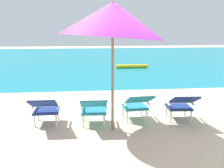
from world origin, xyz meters
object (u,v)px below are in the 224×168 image
swim_buoy (132,66)px  lounge_chair_far_left (45,108)px  beach_umbrella_center (113,20)px  lounge_chair_near_right (137,104)px  lounge_chair_near_left (94,108)px  lounge_chair_far_right (181,104)px

swim_buoy → lounge_chair_far_left: 8.40m
beach_umbrella_center → swim_buoy: bearing=77.0°
lounge_chair_far_left → beach_umbrella_center: beach_umbrella_center is taller
swim_buoy → lounge_chair_near_right: bearing=-99.6°
lounge_chair_near_left → beach_umbrella_center: bearing=-33.6°
lounge_chair_near_left → lounge_chair_far_right: bearing=2.3°
lounge_chair_near_right → beach_umbrella_center: beach_umbrella_center is taller
lounge_chair_near_left → swim_buoy: bearing=74.2°
lounge_chair_near_left → lounge_chair_far_right: 1.88m
lounge_chair_near_left → lounge_chair_near_right: bearing=11.7°
lounge_chair_far_right → lounge_chair_near_right: bearing=172.8°
lounge_chair_far_left → beach_umbrella_center: (1.36, -0.36, 1.75)m
swim_buoy → beach_umbrella_center: bearing=-103.0°
swim_buoy → lounge_chair_near_right: 7.79m
lounge_chair_far_left → lounge_chair_near_right: size_ratio=0.96×
beach_umbrella_center → lounge_chair_far_right: bearing=11.7°
swim_buoy → lounge_chair_far_left: size_ratio=1.82×
lounge_chair_far_left → beach_umbrella_center: 2.25m
lounge_chair_far_left → lounge_chair_near_left: (1.00, -0.12, 0.00)m
lounge_chair_near_right → beach_umbrella_center: bearing=-143.0°
swim_buoy → lounge_chair_near_left: 8.18m
lounge_chair_far_right → beach_umbrella_center: bearing=-168.3°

